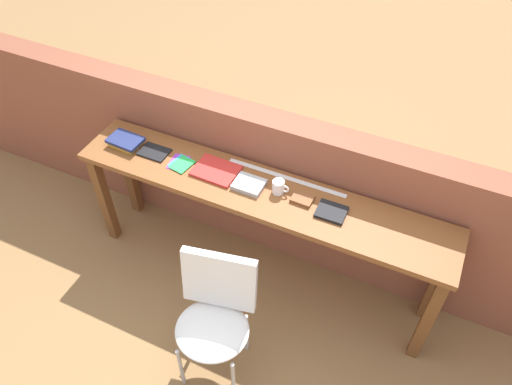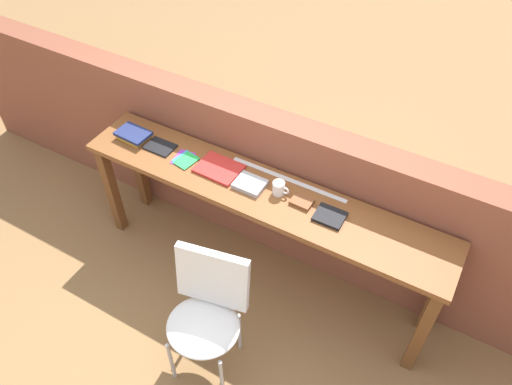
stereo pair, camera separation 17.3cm
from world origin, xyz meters
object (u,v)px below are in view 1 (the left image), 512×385
book_stack_leftmost (125,141)px  book_open_centre (216,171)px  magazine_cycling (154,152)px  pamphlet_pile_colourful (180,163)px  leather_journal_brown (302,199)px  book_repair_rightmost (331,212)px  mug (279,187)px  chair_white_moulded (215,313)px

book_stack_leftmost → book_open_centre: (0.69, 0.02, -0.02)m
magazine_cycling → book_stack_leftmost: bearing=-176.9°
magazine_cycling → pamphlet_pile_colourful: size_ratio=1.12×
book_stack_leftmost → leather_journal_brown: bearing=0.9°
leather_journal_brown → book_repair_rightmost: size_ratio=0.74×
book_stack_leftmost → book_repair_rightmost: 1.48m
mug → book_repair_rightmost: bearing=-4.7°
chair_white_moulded → magazine_cycling: bearing=138.6°
pamphlet_pile_colourful → book_repair_rightmost: 1.05m
book_repair_rightmost → chair_white_moulded: bearing=-121.6°
book_open_centre → book_repair_rightmost: (0.80, -0.03, 0.00)m
magazine_cycling → leather_journal_brown: (1.07, 0.01, 0.01)m
leather_journal_brown → mug: bearing=179.8°
chair_white_moulded → book_stack_leftmost: bearing=145.6°
magazine_cycling → leather_journal_brown: leather_journal_brown is taller
pamphlet_pile_colourful → leather_journal_brown: (0.85, 0.03, 0.01)m
book_stack_leftmost → mug: (1.13, 0.02, 0.01)m
book_stack_leftmost → mug: size_ratio=2.16×
book_repair_rightmost → book_stack_leftmost: bearing=179.2°
book_open_centre → book_stack_leftmost: bearing=-176.5°
chair_white_moulded → book_open_centre: (-0.37, 0.74, 0.36)m
pamphlet_pile_colourful → mug: mug is taller
chair_white_moulded → mug: (0.07, 0.75, 0.40)m
magazine_cycling → mug: size_ratio=1.80×
book_open_centre → mug: bearing=1.7°
mug → book_repair_rightmost: 0.36m
magazine_cycling → book_repair_rightmost: size_ratio=1.12×
magazine_cycling → book_repair_rightmost: (1.26, -0.02, 0.00)m
magazine_cycling → book_open_centre: (0.47, 0.01, 0.00)m
book_open_centre → chair_white_moulded: bearing=-62.2°
mug → leather_journal_brown: 0.16m
chair_white_moulded → book_repair_rightmost: book_repair_rightmost is taller
book_stack_leftmost → book_repair_rightmost: size_ratio=1.35×
book_stack_leftmost → book_open_centre: bearing=2.0°
magazine_cycling → pamphlet_pile_colourful: bearing=-5.2°
magazine_cycling → pamphlet_pile_colourful: (0.22, -0.02, -0.00)m
chair_white_moulded → book_open_centre: 0.91m
mug → leather_journal_brown: bearing=-1.8°
book_stack_leftmost → book_repair_rightmost: book_stack_leftmost is taller
mug → leather_journal_brown: size_ratio=0.85×
pamphlet_pile_colourful → book_repair_rightmost: book_repair_rightmost is taller
mug → leather_journal_brown: mug is taller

